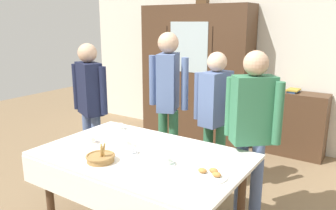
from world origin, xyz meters
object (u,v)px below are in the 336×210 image
object	(u,v)px
spoon_near_left	(173,149)
spoon_far_left	(51,151)
tea_cup_far_right	(120,127)
tea_cup_far_left	(127,144)
person_behind_table_left	(215,109)
tea_cup_back_edge	(131,151)
person_near_right_end	(252,123)
book_stack	(293,90)
tea_cup_mid_left	(92,140)
tea_cup_near_right	(168,161)
bread_basket	(101,158)
wall_cabinet	(195,73)
dining_table	(140,164)
bookshelf_low	(290,123)
pastry_plate	(209,175)
person_by_cabinet	(90,99)
person_behind_table_right	(168,92)

from	to	relation	value
spoon_near_left	spoon_far_left	world-z (taller)	same
tea_cup_far_right	tea_cup_far_left	size ratio (longest dim) A/B	1.00
spoon_near_left	person_behind_table_left	distance (m)	0.86
tea_cup_back_edge	person_near_right_end	distance (m)	1.10
spoon_near_left	spoon_far_left	size ratio (longest dim) A/B	1.00
book_stack	tea_cup_mid_left	bearing A→B (deg)	-113.92
tea_cup_mid_left	tea_cup_back_edge	bearing A→B (deg)	-0.49
tea_cup_near_right	tea_cup_far_right	bearing A→B (deg)	153.16
tea_cup_near_right	person_near_right_end	xyz separation A→B (m)	(0.43, 0.71, 0.21)
bread_basket	spoon_far_left	world-z (taller)	bread_basket
wall_cabinet	tea_cup_far_left	distance (m)	2.62
bread_basket	person_behind_table_left	bearing A→B (deg)	75.40
dining_table	bread_basket	xyz separation A→B (m)	(-0.18, -0.29, 0.12)
bookshelf_low	person_behind_table_left	world-z (taller)	person_behind_table_left
tea_cup_back_edge	pastry_plate	distance (m)	0.76
wall_cabinet	person_behind_table_left	xyz separation A→B (m)	(1.08, -1.50, -0.11)
tea_cup_mid_left	spoon_near_left	size ratio (longest dim) A/B	1.09
book_stack	tea_cup_back_edge	size ratio (longest dim) A/B	1.69
tea_cup_far_left	person_by_cabinet	xyz separation A→B (m)	(-0.96, 0.48, 0.21)
tea_cup_far_right	bookshelf_low	bearing A→B (deg)	60.93
bread_basket	person_by_cabinet	xyz separation A→B (m)	(-0.99, 0.85, 0.20)
tea_cup_near_right	spoon_far_left	bearing A→B (deg)	-161.72
book_stack	pastry_plate	bearing A→B (deg)	-88.73
tea_cup_mid_left	tea_cup_back_edge	xyz separation A→B (m)	(0.48, -0.00, -0.00)
book_stack	tea_cup_near_right	bearing A→B (deg)	-96.74
bookshelf_low	pastry_plate	world-z (taller)	bookshelf_low
book_stack	person_near_right_end	distance (m)	1.97
wall_cabinet	person_behind_table_left	bearing A→B (deg)	-54.22
wall_cabinet	spoon_far_left	world-z (taller)	wall_cabinet
dining_table	tea_cup_mid_left	bearing A→B (deg)	-177.61
person_behind_table_right	dining_table	bearing A→B (deg)	-69.24
pastry_plate	person_behind_table_left	bearing A→B (deg)	113.92
dining_table	tea_cup_far_left	xyz separation A→B (m)	(-0.21, 0.08, 0.12)
tea_cup_near_right	spoon_near_left	xyz separation A→B (m)	(-0.14, 0.29, -0.02)
book_stack	tea_cup_near_right	world-z (taller)	book_stack
spoon_near_left	person_behind_table_left	bearing A→B (deg)	89.20
dining_table	bookshelf_low	bearing A→B (deg)	76.71
tea_cup_far_right	person_near_right_end	size ratio (longest dim) A/B	0.08
person_behind_table_right	tea_cup_near_right	bearing A→B (deg)	-56.75
person_near_right_end	tea_cup_far_right	bearing A→B (deg)	-169.50
tea_cup_near_right	pastry_plate	size ratio (longest dim) A/B	0.46
person_behind_table_left	person_near_right_end	bearing A→B (deg)	-36.63
book_stack	person_near_right_end	size ratio (longest dim) A/B	0.14
bookshelf_low	person_behind_table_left	bearing A→B (deg)	-105.96
tea_cup_near_right	dining_table	bearing A→B (deg)	173.50
tea_cup_mid_left	spoon_near_left	xyz separation A→B (m)	(0.73, 0.28, -0.02)
book_stack	person_by_cabinet	size ratio (longest dim) A/B	0.14
tea_cup_far_left	person_near_right_end	xyz separation A→B (m)	(0.95, 0.60, 0.21)
tea_cup_mid_left	spoon_far_left	bearing A→B (deg)	-113.66
bookshelf_low	tea_cup_far_left	size ratio (longest dim) A/B	7.29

